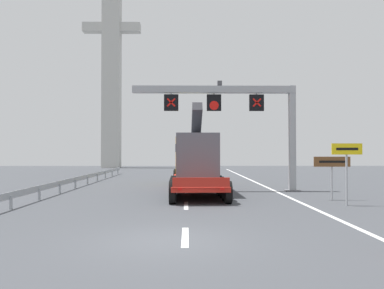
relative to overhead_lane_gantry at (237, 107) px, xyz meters
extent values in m
plane|color=#424449|center=(-3.77, -13.31, -5.37)|extent=(112.00, 112.00, 0.00)
cube|color=silver|center=(-3.22, -12.83, -5.36)|extent=(0.20, 2.60, 0.01)
cube|color=silver|center=(-3.22, -6.36, -5.36)|extent=(0.20, 2.60, 0.01)
cube|color=silver|center=(-3.22, 0.12, -5.36)|extent=(0.20, 2.60, 0.01)
cube|color=silver|center=(-3.22, 6.59, -5.36)|extent=(0.20, 2.60, 0.01)
cube|color=silver|center=(-3.22, 13.07, -5.36)|extent=(0.20, 2.60, 0.01)
cube|color=silver|center=(-3.22, 19.54, -5.36)|extent=(0.20, 2.60, 0.01)
cube|color=silver|center=(-3.22, 26.02, -5.36)|extent=(0.20, 2.60, 0.01)
cube|color=silver|center=(-3.22, 32.49, -5.36)|extent=(0.20, 2.60, 0.01)
cube|color=silver|center=(-3.22, 38.96, -5.36)|extent=(0.20, 2.60, 0.01)
cube|color=silver|center=(-3.22, 45.44, -5.36)|extent=(0.20, 2.60, 0.01)
cube|color=silver|center=(2.43, -1.31, -5.36)|extent=(0.20, 63.00, 0.01)
cube|color=#9EA0A5|center=(3.53, 0.00, -2.00)|extent=(0.40, 0.40, 6.74)
cube|color=slate|center=(3.53, 0.00, -5.33)|extent=(0.90, 0.90, 0.08)
cube|color=#9EA0A5|center=(-1.47, 0.00, 1.12)|extent=(10.40, 0.44, 0.44)
cube|color=#4C4C51|center=(-1.11, 0.00, 1.52)|extent=(0.28, 0.40, 0.28)
cube|color=black|center=(1.26, 0.00, 0.28)|extent=(0.91, 0.24, 1.04)
cube|color=#9EA0A5|center=(1.26, 0.00, 0.85)|extent=(0.08, 0.08, 0.16)
cube|color=red|center=(1.26, -0.13, 0.28)|extent=(0.56, 0.02, 0.56)
cube|color=red|center=(1.26, -0.13, 0.28)|extent=(0.56, 0.02, 0.56)
cube|color=black|center=(-1.47, 0.00, 0.28)|extent=(0.91, 0.24, 1.04)
cube|color=#9EA0A5|center=(-1.47, 0.00, 0.85)|extent=(0.08, 0.08, 0.16)
cone|color=red|center=(-1.47, -0.13, 0.09)|extent=(0.58, 0.02, 0.58)
cube|color=black|center=(-4.20, 0.00, 0.28)|extent=(0.91, 0.24, 1.04)
cube|color=#9EA0A5|center=(-4.20, 0.00, 0.85)|extent=(0.08, 0.08, 0.16)
cube|color=red|center=(-4.20, -0.13, 0.28)|extent=(0.56, 0.02, 0.56)
cube|color=red|center=(-4.20, -0.13, 0.28)|extent=(0.56, 0.02, 0.56)
cube|color=red|center=(-2.64, -1.25, -4.64)|extent=(3.04, 10.46, 0.24)
cube|color=red|center=(-2.52, -6.53, -4.27)|extent=(2.66, 0.14, 0.44)
cylinder|color=black|center=(-3.89, -5.78, -4.82)|extent=(0.34, 1.11, 1.10)
cylinder|color=black|center=(-1.19, -5.72, -4.82)|extent=(0.34, 1.11, 1.10)
cylinder|color=black|center=(-3.91, -4.73, -4.82)|extent=(0.34, 1.11, 1.10)
cylinder|color=black|center=(-1.21, -4.67, -4.82)|extent=(0.34, 1.11, 1.10)
cylinder|color=black|center=(-3.94, -3.68, -4.82)|extent=(0.34, 1.11, 1.10)
cylinder|color=black|center=(-1.24, -3.62, -4.82)|extent=(0.34, 1.11, 1.10)
cylinder|color=black|center=(-3.96, -2.63, -4.82)|extent=(0.34, 1.11, 1.10)
cylinder|color=black|center=(-1.26, -2.57, -4.82)|extent=(0.34, 1.11, 1.10)
cylinder|color=black|center=(-3.98, -1.58, -4.82)|extent=(0.34, 1.11, 1.10)
cylinder|color=black|center=(-1.29, -1.52, -4.82)|extent=(0.34, 1.11, 1.10)
cube|color=gold|center=(-2.80, 5.85, -3.27)|extent=(2.65, 3.26, 3.10)
cube|color=black|center=(-2.80, 5.85, -2.57)|extent=(2.68, 3.28, 0.60)
cylinder|color=black|center=(-4.11, 6.70, -4.82)|extent=(0.36, 1.11, 1.10)
cylinder|color=black|center=(-1.54, 6.76, -4.82)|extent=(0.36, 1.11, 1.10)
cylinder|color=black|center=(-4.07, 4.70, -4.82)|extent=(0.36, 1.11, 1.10)
cylinder|color=black|center=(-1.49, 4.76, -4.82)|extent=(0.36, 1.11, 1.10)
cube|color=#565B66|center=(-2.65, -0.85, -3.17)|extent=(2.51, 5.77, 2.70)
cube|color=#2D2D33|center=(-2.63, -1.71, -1.22)|extent=(0.63, 2.95, 2.29)
cube|color=red|center=(-3.50, -6.59, -4.57)|extent=(0.20, 0.06, 0.12)
cube|color=red|center=(-1.54, -6.55, -4.57)|extent=(0.20, 0.06, 0.12)
cylinder|color=#9EA0A5|center=(4.29, -6.44, -3.91)|extent=(0.10, 0.10, 2.91)
cube|color=yellow|center=(4.29, -6.50, -2.72)|extent=(1.43, 0.06, 0.52)
cube|color=black|center=(4.29, -6.54, -2.72)|extent=(1.03, 0.01, 0.12)
cylinder|color=#9EA0A5|center=(4.36, -4.42, -4.24)|extent=(0.10, 0.10, 2.26)
cube|color=brown|center=(4.36, -4.48, -3.37)|extent=(1.90, 0.06, 0.52)
cube|color=black|center=(4.36, -4.51, -3.37)|extent=(1.37, 0.01, 0.12)
cube|color=#999EA3|center=(-10.92, 1.97, -4.77)|extent=(0.04, 34.56, 0.32)
cube|color=#999EA3|center=(-10.86, -7.45, -5.07)|extent=(0.10, 0.10, 0.60)
cube|color=#999EA3|center=(-10.86, -4.31, -5.07)|extent=(0.10, 0.10, 0.60)
cube|color=#999EA3|center=(-10.86, -1.17, -5.07)|extent=(0.10, 0.10, 0.60)
cube|color=#999EA3|center=(-10.86, 1.97, -5.07)|extent=(0.10, 0.10, 0.60)
cube|color=#999EA3|center=(-10.86, 5.12, -5.07)|extent=(0.10, 0.10, 0.60)
cube|color=#999EA3|center=(-10.86, 8.26, -5.07)|extent=(0.10, 0.10, 0.60)
cube|color=#999EA3|center=(-10.86, 11.40, -5.07)|extent=(0.10, 0.10, 0.60)
cube|color=#999EA3|center=(-10.86, 14.54, -5.07)|extent=(0.10, 0.10, 0.60)
cube|color=#999EA3|center=(-10.86, 17.68, -5.07)|extent=(0.10, 0.10, 0.60)
cube|color=#B7B7B2|center=(-15.15, 35.24, 12.40)|extent=(2.80, 2.00, 35.54)
cube|color=#B7B7B2|center=(-15.15, 35.24, 16.67)|extent=(9.00, 1.60, 1.40)
camera|label=1|loc=(-3.13, -24.02, -2.85)|focal=35.34mm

